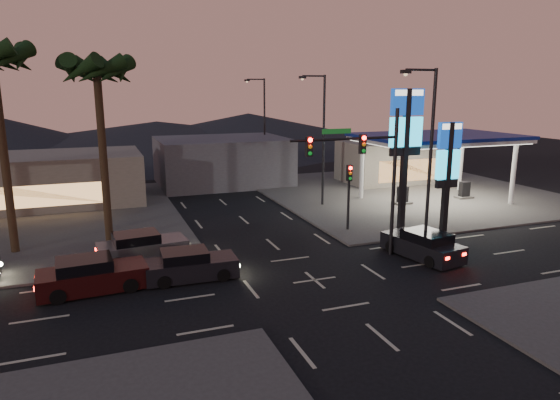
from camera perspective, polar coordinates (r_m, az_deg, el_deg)
name	(u,v)px	position (r m, az deg, el deg)	size (l,w,h in m)	color
ground	(315,280)	(24.30, 3.98, -9.12)	(140.00, 140.00, 0.00)	black
corner_lot_ne	(405,192)	(45.39, 14.10, 0.88)	(24.00, 24.00, 0.12)	#47443F
gas_station	(438,139)	(41.47, 17.60, 6.62)	(12.20, 8.20, 5.47)	silver
convenience_store	(394,162)	(50.25, 12.89, 4.29)	(10.00, 6.00, 4.00)	#726B5B
pylon_sign_tall	(406,132)	(31.71, 14.19, 7.54)	(2.20, 0.35, 9.00)	black
pylon_sign_short	(448,160)	(32.59, 18.66, 4.31)	(1.60, 0.35, 7.00)	black
traffic_signal_mast	(366,163)	(26.36, 9.84, 4.23)	(6.10, 0.39, 8.00)	black
pedestal_signal	(349,187)	(31.87, 7.89, 1.52)	(0.32, 0.39, 4.30)	black
streetlight_near	(427,153)	(27.15, 16.50, 5.18)	(2.14, 0.25, 10.00)	black
streetlight_mid	(321,133)	(38.28, 4.73, 7.66)	(2.14, 0.25, 10.00)	black
streetlight_far	(263,122)	(51.26, -2.00, 8.94)	(2.14, 0.25, 10.00)	black
palm_a	(97,80)	(30.02, -20.15, 12.70)	(4.41, 4.41, 10.86)	black
building_far_west	(35,180)	(43.32, -26.25, 2.02)	(16.00, 8.00, 4.00)	#726B5B
building_far_mid	(222,161)	(48.38, -6.62, 4.45)	(12.00, 9.00, 4.40)	#4C4C51
hill_right	(248,128)	(84.39, -3.62, 8.16)	(50.00, 50.00, 5.00)	black
hill_center	(157,134)	(81.37, -13.86, 7.31)	(60.00, 60.00, 4.00)	black
car_lane_a_front	(190,265)	(24.55, -10.27, -7.38)	(4.53, 2.01, 1.46)	black
car_lane_a_mid	(91,276)	(24.30, -20.78, -8.10)	(4.95, 2.32, 1.58)	black
car_lane_b_front	(141,247)	(27.70, -15.57, -5.24)	(4.86, 2.39, 1.54)	#5E5E60
suv_station	(423,245)	(28.18, 16.03, -4.98)	(2.70, 4.81, 1.52)	black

